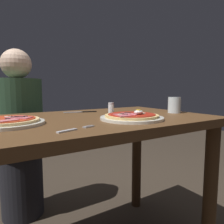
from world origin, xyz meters
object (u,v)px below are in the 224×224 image
(knife, at_px, (83,112))
(fork, at_px, (74,129))
(salt_shaker, at_px, (111,109))
(diner_person, at_px, (20,139))
(pizza_across_left, at_px, (7,122))
(pizza_foreground, at_px, (132,117))
(water_glass_near, at_px, (174,106))
(dining_table, at_px, (89,144))

(knife, bearing_deg, fork, -117.28)
(fork, height_order, salt_shaker, salt_shaker)
(diner_person, bearing_deg, pizza_across_left, 78.75)
(pizza_across_left, distance_m, salt_shaker, 0.50)
(fork, distance_m, diner_person, 0.93)
(pizza_foreground, relative_size, water_glass_near, 3.15)
(pizza_foreground, distance_m, pizza_across_left, 0.52)
(dining_table, distance_m, pizza_across_left, 0.38)
(dining_table, relative_size, pizza_across_left, 4.33)
(knife, bearing_deg, pizza_foreground, -79.32)
(pizza_across_left, relative_size, diner_person, 0.24)
(dining_table, distance_m, diner_person, 0.69)
(pizza_foreground, height_order, diner_person, diner_person)
(fork, relative_size, knife, 0.79)
(fork, bearing_deg, salt_shaker, 40.88)
(pizza_across_left, bearing_deg, diner_person, 78.75)
(dining_table, xyz_separation_m, water_glass_near, (0.51, -0.08, 0.17))
(fork, xyz_separation_m, diner_person, (-0.05, 0.90, -0.21))
(dining_table, distance_m, knife, 0.27)
(knife, xyz_separation_m, salt_shaker, (0.07, -0.20, 0.03))
(knife, distance_m, salt_shaker, 0.21)
(salt_shaker, bearing_deg, water_glass_near, -16.06)
(pizza_foreground, distance_m, knife, 0.39)
(dining_table, height_order, knife, knife)
(dining_table, height_order, water_glass_near, water_glass_near)
(pizza_across_left, relative_size, water_glass_near, 3.07)
(fork, xyz_separation_m, salt_shaker, (0.32, 0.28, 0.03))
(pizza_foreground, xyz_separation_m, fork, (-0.32, -0.09, -0.01))
(knife, height_order, salt_shaker, salt_shaker)
(pizza_across_left, height_order, knife, pizza_across_left)
(pizza_foreground, bearing_deg, fork, -163.55)
(salt_shaker, bearing_deg, diner_person, 120.49)
(knife, bearing_deg, diner_person, 124.59)
(fork, bearing_deg, pizza_foreground, 16.45)
(pizza_foreground, bearing_deg, dining_table, 132.50)
(salt_shaker, distance_m, diner_person, 0.77)
(pizza_foreground, xyz_separation_m, pizza_across_left, (-0.50, 0.14, -0.00))
(pizza_foreground, xyz_separation_m, diner_person, (-0.37, 0.81, -0.22))
(dining_table, distance_m, pizza_foreground, 0.26)
(pizza_across_left, height_order, water_glass_near, water_glass_near)
(pizza_foreground, distance_m, fork, 0.33)
(pizza_across_left, xyz_separation_m, water_glass_near, (0.87, -0.06, 0.03))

